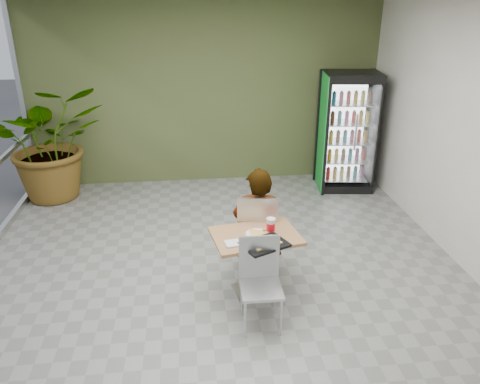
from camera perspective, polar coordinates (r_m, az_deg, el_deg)
The scene contains 12 objects.
ground at distance 5.52m, azimuth -2.09°, elevation -11.80°, with size 7.00×7.00×0.00m, color gray.
room_envelope at distance 4.78m, azimuth -2.37°, elevation 4.10°, with size 6.00×7.00×3.20m, color silver, non-canonical shape.
dining_table at distance 5.18m, azimuth 1.88°, elevation -7.30°, with size 1.02×0.79×0.75m.
chair_far at distance 5.51m, azimuth 2.10°, elevation -4.41°, with size 0.52×0.53×1.04m.
chair_near at distance 4.78m, azimuth 2.46°, elevation -10.02°, with size 0.42×0.43×0.93m.
seated_woman at distance 5.61m, azimuth 2.16°, elevation -4.97°, with size 0.60×0.39×1.63m, color black.
pizza_plate at distance 5.07m, azimuth 2.12°, elevation -5.04°, with size 0.36×0.32×0.03m.
soda_cup at distance 5.08m, azimuth 3.78°, elevation -4.14°, with size 0.10×0.10×0.17m.
napkin_stack at distance 4.88m, azimuth -0.93°, elevation -6.29°, with size 0.15×0.15×0.02m, color silver.
cafeteria_tray at distance 4.86m, azimuth 3.01°, elevation -6.40°, with size 0.46×0.33×0.03m, color black.
beverage_fridge at distance 8.13m, azimuth 12.99°, elevation 7.12°, with size 0.99×0.80×1.98m.
potted_plant at distance 8.15m, azimuth -22.05°, elevation 5.64°, with size 1.68×1.46×1.87m, color #325E25.
Camera 1 is at (-0.33, -4.51, 3.17)m, focal length 35.00 mm.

